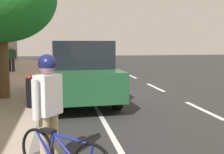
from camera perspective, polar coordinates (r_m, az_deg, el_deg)
The scene contains 9 objects.
ground at distance 11.02m, azimuth -4.24°, elevation -3.14°, with size 60.00×60.00×0.00m, color #2D2D2D.
curb_edge at distance 10.96m, azimuth -12.43°, elevation -3.01°, with size 0.16×37.50×0.12m, color gray.
lane_stripe_centre at distance 12.45m, azimuth 8.50°, elevation -2.02°, with size 0.14×35.80×0.01m.
lane_stripe_bike_edge at distance 11.01m, azimuth -4.75°, elevation -3.13°, with size 0.12×37.50×0.01m, color white.
parked_sedan_red_nearest at distance 20.67m, azimuth -8.62°, elevation 3.58°, with size 2.02×4.49×1.52m.
parked_pickup_green_second at distance 9.56m, azimuth -6.60°, elevation 0.75°, with size 2.24×5.40×1.95m.
cyclist_with_backpack at distance 4.39m, azimuth -12.73°, elevation -4.44°, with size 0.53×0.55×1.74m.
pedestrian_on_phone at distance 18.74m, azimuth -19.16°, elevation 3.73°, with size 0.62×0.26×1.58m.
fire_hydrant at distance 8.85m, azimuth -15.81°, elevation -2.26°, with size 0.22×0.22×0.84m.
Camera 1 is at (1.11, 10.80, 1.91)m, focal length 46.52 mm.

